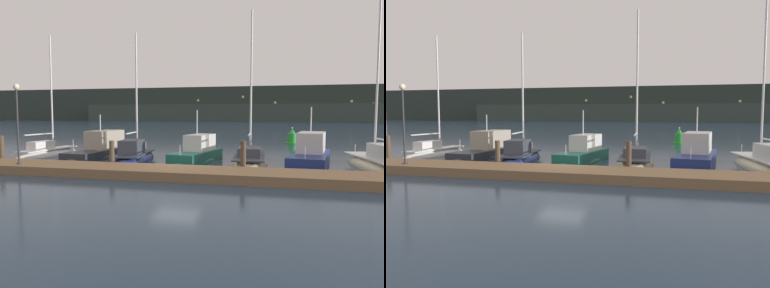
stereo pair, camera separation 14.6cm
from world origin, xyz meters
The scene contains 15 objects.
ground_plane centered at (0.00, 0.00, 0.00)m, with size 400.00×400.00×0.00m, color #1E3347.
dock centered at (0.00, -1.91, 0.23)m, with size 30.22×2.80×0.45m, color brown.
mooring_pile_0 centered at (-11.04, -0.26, 0.89)m, with size 0.28×0.28×1.78m, color #4C3D2D.
mooring_pile_1 centered at (-3.68, -0.26, 0.81)m, with size 0.28×0.28×1.61m, color #4C3D2D.
mooring_pile_2 centered at (3.68, -0.26, 0.87)m, with size 0.28×0.28×1.73m, color #4C3D2D.
sailboat_berth_1 centered at (-11.23, 4.53, 0.14)m, with size 1.92×6.39×9.41m.
motorboat_berth_2 centered at (-7.11, 4.83, 0.29)m, with size 2.69×7.27×3.68m.
sailboat_berth_3 centered at (-3.93, 3.56, 0.15)m, with size 3.04×7.07×9.12m.
motorboat_berth_4 centered at (0.17, 4.09, 0.29)m, with size 2.87×5.92×3.91m.
sailboat_berth_5 centered at (3.63, 3.68, 0.10)m, with size 2.62×7.75×10.22m.
motorboat_berth_6 centered at (7.20, 4.22, 0.32)m, with size 3.17×7.41×4.17m.
sailboat_berth_7 centered at (10.85, 3.27, 0.15)m, with size 3.35×8.59×11.15m.
channel_buoy centered at (6.27, 20.11, 0.61)m, with size 1.31×1.31×1.72m.
dock_lamppost centered at (-7.97, -2.52, 3.27)m, with size 0.32×0.32×4.25m.
hillside_backdrop centered at (0.20, 127.11, 6.01)m, with size 240.00×23.00×13.05m.
Camera 2 is at (6.04, -19.29, 3.16)m, focal length 35.00 mm.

